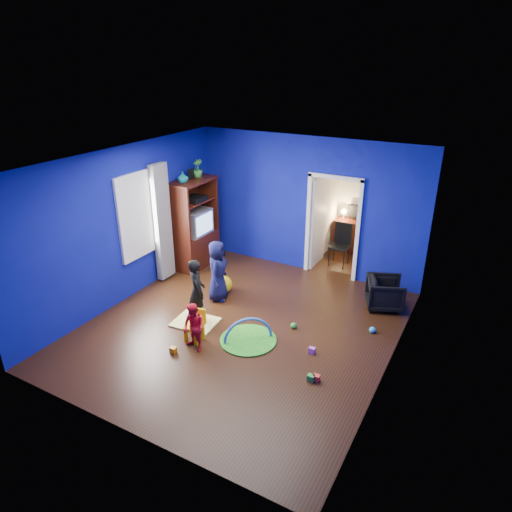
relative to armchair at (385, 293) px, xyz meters
The scene contains 34 objects.
floor 2.77m from the armchair, 136.20° to the right, with size 5.00×5.50×0.01m, color black.
ceiling 3.79m from the armchair, 136.20° to the right, with size 5.00×5.50×0.01m, color white.
wall_back 2.45m from the armchair, 156.95° to the left, with size 5.00×0.02×2.90m, color navy.
wall_front 5.19m from the armchair, 113.11° to the right, with size 5.00×0.02×2.90m, color navy.
wall_left 5.01m from the armchair, 156.99° to the right, with size 0.02×5.50×2.90m, color navy.
wall_right 2.29m from the armchair, 74.91° to the right, with size 0.02×5.50×2.90m, color navy.
alcove 2.41m from the armchair, 128.87° to the left, with size 1.00×1.75×2.50m, color silver, non-canonical shape.
armchair is the anchor object (origin of this frame).
child_black 3.48m from the armchair, 143.34° to the right, with size 0.43×0.28×1.19m, color black.
child_navy 3.16m from the armchair, 157.16° to the right, with size 0.59×0.38×1.20m, color #0E1533.
toddler_red 3.65m from the armchair, 129.54° to the right, with size 0.40×0.31×0.81m, color #B21C12.
vase 4.59m from the armchair, behind, with size 0.22×0.22×0.23m, color #0D626C.
potted_plant 4.60m from the armchair, behind, with size 0.22×0.22×0.39m, color #348630.
tv_armoire 4.26m from the armchair, behind, with size 0.58×1.14×1.96m, color #390D09.
crt_tv 4.23m from the armchair, behind, with size 0.46×0.70×0.54m, color silver.
yellow_blanket 3.54m from the armchair, 142.04° to the right, with size 0.75×0.60×0.03m, color #F2E07A.
hopper_ball 3.11m from the armchair, 161.77° to the right, with size 0.36×0.36×0.36m, color yellow.
kid_chair 3.59m from the armchair, 133.42° to the right, with size 0.28×0.28×0.50m, color yellow.
play_mat 2.78m from the armchair, 127.61° to the right, with size 0.94×0.94×0.03m, color #489B23.
toy_arch 2.78m from the armchair, 127.61° to the right, with size 0.84×0.84×0.05m, color #3F8CD8.
window_left 4.90m from the armchair, 160.82° to the right, with size 0.03×0.95×1.55m, color white.
curtain 4.57m from the armchair, 167.01° to the right, with size 0.14×0.42×2.40m, color slate.
doorway 1.79m from the armchair, 148.63° to the left, with size 1.16×0.10×2.10m, color white.
study_desk 2.73m from the armchair, 120.48° to the left, with size 0.88×0.44×0.75m, color #3D140A.
desk_monitor 2.91m from the armchair, 119.25° to the left, with size 0.40×0.05×0.32m, color black.
desk_lamp 3.00m from the armchair, 124.60° to the left, with size 0.14×0.14×0.14m, color #FFD88C.
folding_chair 1.97m from the armchair, 134.82° to the left, with size 0.40×0.40×0.92m, color black.
book_shelf 3.31m from the armchair, 119.35° to the left, with size 0.88×0.24×0.04m, color white.
toy_0 2.63m from the armchair, 96.79° to the right, with size 0.10×0.08×0.10m, color red.
toy_1 0.98m from the armchair, 86.49° to the right, with size 0.11×0.11×0.11m, color #28AEE8.
toy_2 4.00m from the armchair, 130.01° to the right, with size 0.10×0.08×0.10m, color orange.
toy_3 1.91m from the armchair, 128.55° to the right, with size 0.11×0.11×0.11m, color green.
toy_4 2.11m from the armchair, 107.33° to the right, with size 0.10×0.08×0.10m, color #C349B9.
toy_5 2.67m from the armchair, 98.17° to the right, with size 0.10×0.08×0.10m, color green.
Camera 1 is at (3.48, -5.80, 4.36)m, focal length 32.00 mm.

